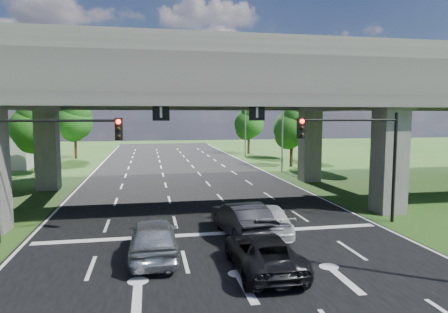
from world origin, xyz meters
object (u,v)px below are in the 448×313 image
object	(u,v)px
signal_left	(45,152)
car_trailing	(263,253)
streetlight_beyond	(243,116)
signal_right	(359,147)
car_silver	(154,238)
car_dark	(242,219)
streetlight_far	(279,116)
car_white	(266,219)

from	to	relation	value
signal_left	car_trailing	bearing A→B (deg)	-31.60
car_trailing	signal_left	bearing A→B (deg)	-31.09
signal_left	streetlight_beyond	size ratio (longest dim) A/B	0.60
signal_right	car_silver	world-z (taller)	signal_right
signal_right	car_dark	bearing A→B (deg)	-171.85
signal_right	streetlight_far	size ratio (longest dim) A/B	0.60
streetlight_far	car_silver	size ratio (longest dim) A/B	2.06
car_dark	signal_right	bearing A→B (deg)	-178.70
streetlight_far	car_dark	world-z (taller)	streetlight_far
streetlight_far	car_trailing	world-z (taller)	streetlight_far
car_dark	streetlight_beyond	bearing A→B (deg)	-110.31
streetlight_beyond	car_dark	world-z (taller)	streetlight_beyond
car_silver	car_dark	xyz separation A→B (m)	(4.25, 2.35, -0.01)
signal_left	car_dark	size ratio (longest dim) A/B	1.21
streetlight_far	streetlight_beyond	size ratio (longest dim) A/B	1.00
signal_right	car_dark	xyz separation A→B (m)	(-6.58, -0.94, -3.34)
streetlight_beyond	car_silver	bearing A→B (deg)	-108.43
signal_right	car_white	size ratio (longest dim) A/B	1.21
streetlight_beyond	car_trailing	xyz separation A→B (m)	(-9.10, -41.48, -5.14)
car_dark	car_white	size ratio (longest dim) A/B	1.00
streetlight_far	car_white	distance (m)	22.91
car_dark	signal_left	bearing A→B (deg)	-12.78
car_white	car_dark	bearing A→B (deg)	6.44
car_white	signal_left	bearing A→B (deg)	1.21
streetlight_far	car_dark	distance (m)	23.33
streetlight_beyond	car_white	world-z (taller)	streetlight_beyond
signal_left	car_trailing	xyz separation A→B (m)	(8.82, -5.43, -3.48)
car_dark	car_trailing	xyz separation A→B (m)	(-0.25, -4.48, -0.14)
signal_right	streetlight_beyond	xyz separation A→B (m)	(2.27, 36.06, 1.66)
signal_left	car_silver	world-z (taller)	signal_left
signal_left	car_trailing	world-z (taller)	signal_left
car_trailing	car_white	bearing A→B (deg)	-107.81
streetlight_far	car_silver	xyz separation A→B (m)	(-13.11, -23.35, -4.99)
streetlight_beyond	car_silver	world-z (taller)	streetlight_beyond
streetlight_far	car_trailing	size ratio (longest dim) A/B	2.04
streetlight_far	streetlight_beyond	distance (m)	16.00
car_silver	car_white	bearing A→B (deg)	-156.40
streetlight_beyond	car_silver	distance (m)	41.78
car_silver	signal_left	bearing A→B (deg)	-33.96
car_trailing	car_dark	bearing A→B (deg)	-92.66
signal_right	car_white	distance (m)	6.42
streetlight_far	car_white	bearing A→B (deg)	-109.94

